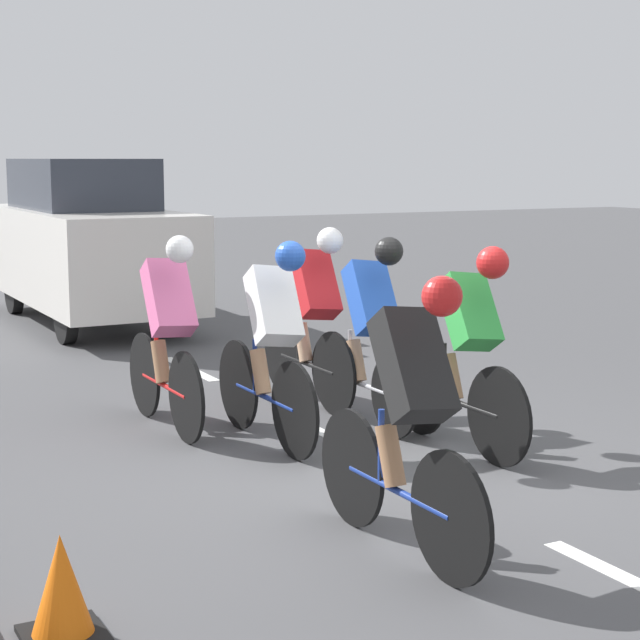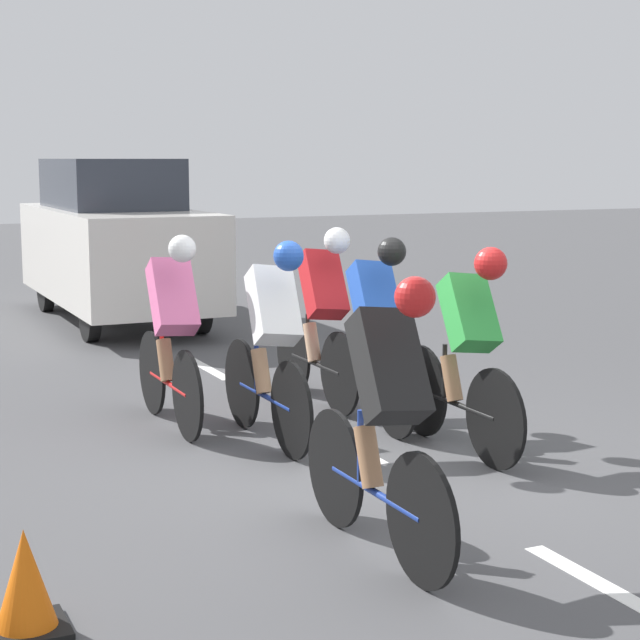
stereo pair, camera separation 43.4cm
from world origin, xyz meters
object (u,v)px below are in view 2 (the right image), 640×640
cyclist_pink (172,329)px  cyclist_black (385,413)px  cyclist_white (271,339)px  traffic_cone (25,583)px  support_car (115,241)px  cyclist_blue (373,326)px  cyclist_red (321,313)px  cyclist_green (466,346)px

cyclist_pink → cyclist_black: (-0.21, 3.18, -0.00)m
cyclist_white → traffic_cone: cyclist_white is taller
cyclist_white → support_car: 6.61m
cyclist_black → cyclist_white: (-0.33, -2.41, 0.00)m
cyclist_blue → cyclist_black: (1.28, 2.60, -0.01)m
cyclist_pink → cyclist_black: cyclist_pink is taller
cyclist_black → cyclist_red: size_ratio=1.00×
cyclist_blue → cyclist_black: cyclist_black is taller
cyclist_green → cyclist_blue: size_ratio=1.02×
cyclist_green → cyclist_pink: bearing=-42.9°
cyclist_blue → cyclist_green: bearing=102.7°
cyclist_green → cyclist_pink: (1.72, -1.60, 0.01)m
cyclist_green → traffic_cone: 3.88m
cyclist_green → support_car: support_car is taller
support_car → traffic_cone: size_ratio=9.19×
support_car → cyclist_black: bearing=85.0°
traffic_cone → cyclist_pink: bearing=-117.3°
cyclist_white → traffic_cone: bearing=48.6°
cyclist_black → traffic_cone: (1.92, 0.13, -0.57)m
cyclist_black → support_car: 9.04m
cyclist_blue → support_car: support_car is taller
cyclist_red → traffic_cone: 4.78m
cyclist_pink → cyclist_white: cyclist_pink is taller
cyclist_red → support_car: 5.59m
cyclist_white → cyclist_red: 1.35m
cyclist_black → support_car: size_ratio=0.38×
cyclist_pink → cyclist_white: size_ratio=0.97×
cyclist_pink → cyclist_white: (-0.54, 0.77, -0.00)m
cyclist_white → traffic_cone: (2.25, 2.55, -0.58)m
cyclist_black → cyclist_white: size_ratio=0.99×
cyclist_green → cyclist_black: (1.51, 1.58, 0.00)m
cyclist_green → cyclist_white: (1.18, -0.83, 0.00)m
cyclist_blue → cyclist_black: size_ratio=0.99×
cyclist_white → support_car: size_ratio=0.38×
cyclist_red → cyclist_green: bearing=99.2°
cyclist_pink → traffic_cone: 3.78m
cyclist_black → cyclist_green: bearing=-133.7°
cyclist_red → support_car: (0.43, -5.57, 0.25)m
cyclist_black → cyclist_white: cyclist_white is taller
cyclist_pink → cyclist_black: size_ratio=0.99×
cyclist_green → cyclist_blue: bearing=-77.3°
cyclist_green → cyclist_red: bearing=-80.8°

